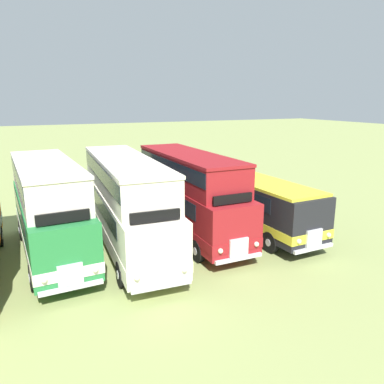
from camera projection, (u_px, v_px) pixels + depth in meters
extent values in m
plane|color=#8C9956|center=(55.00, 258.00, 17.62)|extent=(200.00, 200.00, 0.00)
cylinder|color=silver|center=(3.00, 236.00, 19.01)|extent=(0.02, 0.36, 0.36)
cube|color=#237538|center=(51.00, 221.00, 17.52)|extent=(2.96, 9.64, 2.30)
cube|color=silver|center=(52.00, 234.00, 17.66)|extent=(3.00, 9.68, 0.44)
cube|color=#19232D|center=(48.00, 207.00, 17.72)|extent=(2.88, 7.24, 0.76)
cube|color=#19232D|center=(67.00, 241.00, 13.31)|extent=(2.20, 0.21, 0.90)
cube|color=silver|center=(70.00, 275.00, 13.52)|extent=(0.90, 0.16, 0.80)
cube|color=silver|center=(72.00, 288.00, 13.61)|extent=(2.30, 0.25, 0.16)
sphere|color=#EAEACC|center=(96.00, 270.00, 13.92)|extent=(0.22, 0.22, 0.22)
sphere|color=#EAEACC|center=(44.00, 280.00, 13.11)|extent=(0.22, 0.22, 0.22)
cube|color=silver|center=(46.00, 181.00, 17.28)|extent=(2.82, 8.73, 1.50)
cube|color=silver|center=(44.00, 163.00, 17.08)|extent=(2.88, 8.84, 0.14)
cube|color=#19232D|center=(46.00, 174.00, 17.21)|extent=(2.85, 8.64, 0.68)
cube|color=black|center=(63.00, 217.00, 13.56)|extent=(1.90, 0.21, 0.40)
cylinder|color=black|center=(93.00, 266.00, 15.60)|extent=(0.33, 1.05, 1.04)
cylinder|color=silver|center=(96.00, 265.00, 15.66)|extent=(0.04, 0.36, 0.36)
cylinder|color=black|center=(33.00, 278.00, 14.56)|extent=(0.33, 1.05, 1.04)
cylinder|color=silver|center=(29.00, 278.00, 14.50)|extent=(0.04, 0.36, 0.36)
cylinder|color=black|center=(67.00, 224.00, 20.87)|extent=(0.33, 1.05, 1.04)
cylinder|color=silver|center=(70.00, 223.00, 20.94)|extent=(0.04, 0.36, 0.36)
cylinder|color=black|center=(22.00, 230.00, 19.84)|extent=(0.33, 1.05, 1.04)
cylinder|color=silver|center=(19.00, 231.00, 19.77)|extent=(0.04, 0.36, 0.36)
cube|color=silver|center=(127.00, 215.00, 18.58)|extent=(3.08, 11.32, 2.30)
cube|color=silver|center=(128.00, 226.00, 18.72)|extent=(3.13, 11.36, 0.44)
cube|color=#19232D|center=(125.00, 201.00, 18.79)|extent=(2.99, 8.93, 0.76)
cube|color=#19232D|center=(160.00, 240.00, 13.42)|extent=(2.20, 0.22, 0.90)
cube|color=silver|center=(161.00, 273.00, 13.62)|extent=(0.91, 0.17, 0.80)
cube|color=silver|center=(162.00, 286.00, 13.72)|extent=(2.30, 0.26, 0.16)
sphere|color=#EAEACC|center=(185.00, 270.00, 13.94)|extent=(0.22, 0.22, 0.22)
sphere|color=#EAEACC|center=(137.00, 278.00, 13.29)|extent=(0.22, 0.22, 0.22)
cube|color=silver|center=(125.00, 176.00, 18.35)|extent=(2.94, 10.42, 1.50)
cube|color=silver|center=(124.00, 159.00, 18.15)|extent=(3.00, 10.52, 0.14)
cube|color=#19232D|center=(124.00, 170.00, 18.27)|extent=(2.97, 10.32, 0.68)
cube|color=black|center=(155.00, 216.00, 13.68)|extent=(1.90, 0.22, 0.40)
cylinder|color=black|center=(176.00, 265.00, 15.66)|extent=(0.33, 1.05, 1.04)
cylinder|color=silver|center=(180.00, 264.00, 15.72)|extent=(0.04, 0.36, 0.36)
cylinder|color=black|center=(121.00, 274.00, 14.84)|extent=(0.33, 1.05, 1.04)
cylinder|color=silver|center=(118.00, 275.00, 14.78)|extent=(0.04, 0.36, 0.36)
cylinder|color=black|center=(133.00, 214.00, 22.70)|extent=(0.33, 1.05, 1.04)
cylinder|color=silver|center=(136.00, 213.00, 22.76)|extent=(0.04, 0.36, 0.36)
cylinder|color=black|center=(95.00, 218.00, 21.88)|extent=(0.33, 1.05, 1.04)
cylinder|color=silver|center=(92.00, 218.00, 21.82)|extent=(0.04, 0.36, 0.36)
cube|color=maroon|center=(191.00, 205.00, 20.20)|extent=(2.55, 9.75, 2.30)
cube|color=maroon|center=(191.00, 216.00, 20.35)|extent=(2.59, 9.79, 0.44)
cube|color=#19232D|center=(187.00, 193.00, 20.41)|extent=(2.57, 7.35, 0.76)
cube|color=#19232D|center=(238.00, 219.00, 15.82)|extent=(2.20, 0.11, 0.90)
cube|color=silver|center=(239.00, 247.00, 16.02)|extent=(0.90, 0.12, 0.80)
cube|color=silver|center=(239.00, 259.00, 16.11)|extent=(2.30, 0.15, 0.16)
sphere|color=#EAEACC|center=(257.00, 244.00, 16.38)|extent=(0.22, 0.22, 0.22)
sphere|color=#EAEACC|center=(221.00, 251.00, 15.64)|extent=(0.22, 0.22, 0.22)
cube|color=maroon|center=(189.00, 170.00, 19.96)|extent=(2.45, 8.85, 1.50)
cube|color=maroon|center=(189.00, 154.00, 19.77)|extent=(2.51, 8.95, 0.14)
cube|color=#19232D|center=(189.00, 164.00, 19.89)|extent=(2.48, 8.75, 0.68)
cube|color=black|center=(233.00, 199.00, 16.07)|extent=(1.90, 0.13, 0.40)
cylinder|color=black|center=(241.00, 243.00, 18.08)|extent=(0.29, 1.04, 1.04)
cylinder|color=silver|center=(243.00, 242.00, 18.14)|extent=(0.02, 0.36, 0.36)
cylinder|color=black|center=(198.00, 251.00, 17.14)|extent=(0.29, 1.04, 1.04)
cylinder|color=silver|center=(195.00, 251.00, 17.08)|extent=(0.02, 0.36, 0.36)
cylinder|color=black|center=(187.00, 209.00, 23.66)|extent=(0.29, 1.04, 1.04)
cylinder|color=silver|center=(189.00, 209.00, 23.72)|extent=(0.02, 0.36, 0.36)
cylinder|color=black|center=(152.00, 214.00, 22.71)|extent=(0.29, 1.04, 1.04)
cylinder|color=silver|center=(150.00, 214.00, 22.65)|extent=(0.02, 0.36, 0.36)
cube|color=black|center=(245.00, 198.00, 21.78)|extent=(2.87, 11.09, 2.30)
cube|color=yellow|center=(245.00, 208.00, 21.92)|extent=(2.91, 11.13, 0.44)
cube|color=#19232D|center=(241.00, 186.00, 21.98)|extent=(2.82, 8.69, 0.76)
cube|color=#19232D|center=(314.00, 211.00, 16.90)|extent=(2.20, 0.17, 0.90)
cube|color=silver|center=(314.00, 238.00, 17.10)|extent=(0.90, 0.15, 0.80)
cube|color=silver|center=(314.00, 248.00, 17.20)|extent=(2.30, 0.22, 0.16)
sphere|color=#EAEACC|center=(329.00, 235.00, 17.49)|extent=(0.22, 0.22, 0.22)
sphere|color=#EAEACC|center=(299.00, 241.00, 16.70)|extent=(0.22, 0.22, 0.22)
cube|color=yellow|center=(246.00, 177.00, 21.48)|extent=(2.82, 10.69, 0.14)
cylinder|color=black|center=(306.00, 235.00, 19.17)|extent=(0.32, 1.05, 1.04)
cylinder|color=silver|center=(309.00, 234.00, 19.24)|extent=(0.03, 0.36, 0.36)
cylinder|color=black|center=(270.00, 242.00, 18.17)|extent=(0.32, 1.05, 1.04)
cylinder|color=silver|center=(268.00, 243.00, 18.11)|extent=(0.03, 0.36, 0.36)
cylinder|color=black|center=(227.00, 200.00, 25.78)|extent=(0.32, 1.05, 1.04)
cylinder|color=silver|center=(229.00, 200.00, 25.84)|extent=(0.03, 0.36, 0.36)
cylinder|color=black|center=(198.00, 204.00, 24.77)|extent=(0.32, 1.05, 1.04)
cylinder|color=silver|center=(196.00, 204.00, 24.71)|extent=(0.03, 0.36, 0.36)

